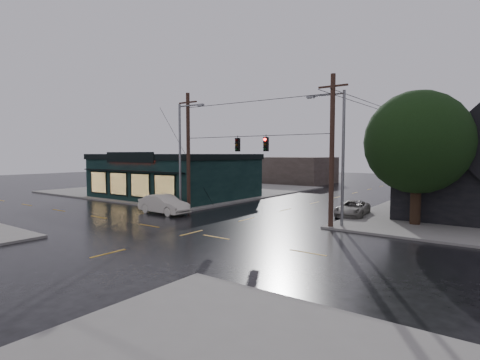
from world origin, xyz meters
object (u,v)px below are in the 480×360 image
Objects in this scene: corner_tree at (417,143)px; suv_silver at (352,209)px; utility_pole_nw at (189,211)px; sedan_cream at (164,204)px; utility_pole_ne at (331,228)px.

corner_tree is 1.99× the size of suv_silver.
utility_pole_nw is 13.71m from suv_silver.
corner_tree reaches higher than suv_silver.
sedan_cream reaches higher than suv_silver.
utility_pole_nw and utility_pole_ne have the same top height.
utility_pole_ne is 5.65m from suv_silver.
suv_silver is at bearing 163.91° from corner_tree.
suv_silver is (13.06, 7.95, -0.17)m from sedan_cream.
suv_silver is at bearing -56.09° from sedan_cream.
corner_tree is at bearing 43.84° from utility_pole_ne.
sedan_cream is (-13.56, -2.36, 0.80)m from utility_pole_ne.
corner_tree is 8.33m from utility_pole_ne.
corner_tree is 1.87× the size of sedan_cream.
sedan_cream is at bearing -155.48° from suv_silver.
utility_pole_ne is at bearing -136.16° from corner_tree.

